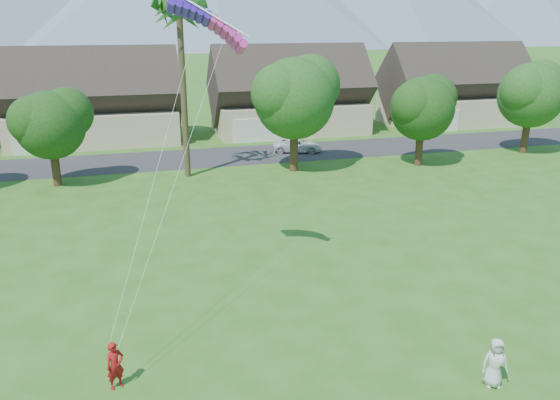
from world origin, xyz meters
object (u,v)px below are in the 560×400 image
object	(u,v)px
watcher	(495,363)
parafoil_kite	(210,21)
kite_flyer	(115,365)
parked_car	(297,145)

from	to	relation	value
watcher	parafoil_kite	size ratio (longest dim) A/B	0.49
kite_flyer	watcher	bearing A→B (deg)	-41.07
kite_flyer	parafoil_kite	size ratio (longest dim) A/B	0.47
watcher	kite_flyer	bearing A→B (deg)	-178.81
parked_car	parafoil_kite	bearing A→B (deg)	172.28
kite_flyer	parafoil_kite	bearing A→B (deg)	29.14
parafoil_kite	watcher	bearing A→B (deg)	-40.61
kite_flyer	watcher	size ratio (longest dim) A/B	0.96
watcher	parked_car	bearing A→B (deg)	99.74
kite_flyer	watcher	xyz separation A→B (m)	(11.31, -2.99, 0.03)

